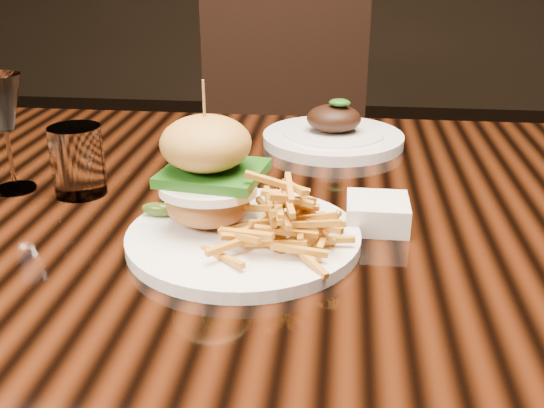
# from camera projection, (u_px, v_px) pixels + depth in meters

# --- Properties ---
(dining_table) EXTENTS (1.60, 0.90, 0.75)m
(dining_table) POSITION_uv_depth(u_px,v_px,m) (277.00, 257.00, 0.87)
(dining_table) COLOR black
(dining_table) RESTS_ON ground
(burger_plate) EXTENTS (0.27, 0.27, 0.19)m
(burger_plate) POSITION_uv_depth(u_px,v_px,m) (240.00, 204.00, 0.72)
(burger_plate) COLOR white
(burger_plate) RESTS_ON dining_table
(ramekin) EXTENTS (0.10, 0.10, 0.03)m
(ramekin) POSITION_uv_depth(u_px,v_px,m) (377.00, 213.00, 0.78)
(ramekin) COLOR white
(ramekin) RESTS_ON dining_table
(wine_glass) EXTENTS (0.06, 0.06, 0.16)m
(wine_glass) POSITION_uv_depth(u_px,v_px,m) (2.00, 107.00, 0.85)
(wine_glass) COLOR white
(wine_glass) RESTS_ON dining_table
(water_tumbler) EXTENTS (0.07, 0.07, 0.10)m
(water_tumbler) POSITION_uv_depth(u_px,v_px,m) (78.00, 161.00, 0.86)
(water_tumbler) COLOR white
(water_tumbler) RESTS_ON dining_table
(far_dish) EXTENTS (0.24, 0.24, 0.08)m
(far_dish) POSITION_uv_depth(u_px,v_px,m) (333.00, 135.00, 1.08)
(far_dish) COLOR white
(far_dish) RESTS_ON dining_table
(chair_far) EXTENTS (0.54, 0.54, 0.95)m
(chair_far) POSITION_uv_depth(u_px,v_px,m) (288.00, 148.00, 1.74)
(chair_far) COLOR black
(chair_far) RESTS_ON ground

